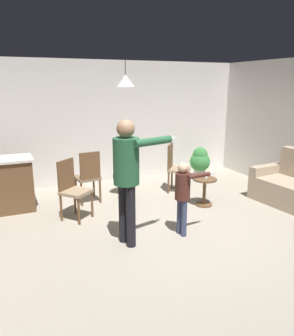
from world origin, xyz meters
TOP-DOWN VIEW (x-y plane):
  - ground at (0.00, 0.00)m, footprint 7.68×7.68m
  - wall_back at (0.00, 3.20)m, footprint 6.40×0.10m
  - side_table_by_couch at (1.05, 0.88)m, footprint 0.44×0.44m
  - person_adult at (-0.77, 0.03)m, footprint 0.90×0.50m
  - person_child at (0.07, -0.02)m, footprint 0.59×0.32m
  - dining_chair_by_counter at (0.95, 1.83)m, footprint 0.59×0.59m
  - dining_chair_near_wall at (-1.29, 1.24)m, footprint 0.59×0.59m
  - dining_chair_centre_back at (-0.87, 1.87)m, footprint 0.45×0.45m
  - potted_plant_corner at (1.99, 2.52)m, footprint 0.48×0.48m
  - potted_plant_by_wall at (-0.07, 2.17)m, footprint 0.44×0.44m
  - spare_remote_on_table at (1.08, 0.89)m, footprint 0.10×0.13m
  - ceiling_light_pendant at (-0.26, 1.44)m, footprint 0.32×0.32m

SIDE VIEW (x-z plane):
  - ground at x=0.00m, z-range 0.00..0.00m
  - side_table_by_couch at x=1.05m, z-range 0.07..0.59m
  - potted_plant_by_wall at x=-0.07m, z-range 0.03..0.70m
  - potted_plant_corner at x=1.99m, z-range 0.04..0.77m
  - spare_remote_on_table at x=1.08m, z-range 0.52..0.56m
  - dining_chair_by_counter at x=0.95m, z-range 0.05..1.05m
  - dining_chair_near_wall at x=-1.29m, z-range 0.05..1.05m
  - dining_chair_centre_back at x=-0.87m, z-range 0.05..1.05m
  - person_child at x=0.07m, z-range 0.13..1.25m
  - person_adult at x=-0.77m, z-range 0.21..1.97m
  - wall_back at x=0.00m, z-range 0.00..2.70m
  - ceiling_light_pendant at x=-0.26m, z-range 1.98..2.53m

